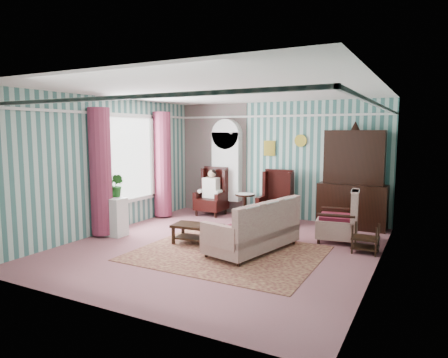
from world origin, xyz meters
The scene contains 17 objects.
floor centered at (0.00, 0.00, 0.00)m, with size 6.00×6.00×0.00m, color #95565C.
room_shell centered at (-0.62, 0.18, 2.01)m, with size 5.53×6.02×2.91m.
bookcase centered at (-1.35, 2.84, 1.12)m, with size 0.80×0.28×2.24m, color white.
dresser_hutch centered at (1.90, 2.72, 1.18)m, with size 1.50×0.56×2.36m, color black.
wingback_left centered at (-1.60, 2.45, 0.62)m, with size 0.76×0.80×1.25m, color black.
wingback_right centered at (0.15, 2.45, 0.62)m, with size 0.76×0.80×1.25m, color black.
seated_woman centered at (-1.60, 2.45, 0.59)m, with size 0.44×0.40×1.18m, color silver, non-canonical shape.
round_side_table centered at (-0.70, 2.60, 0.30)m, with size 0.50×0.50×0.60m, color black.
nest_table centered at (2.47, 0.90, 0.27)m, with size 0.45×0.38×0.54m, color black.
plant_stand centered at (-2.40, -0.30, 0.40)m, with size 0.55×0.35×0.80m, color silver.
rug centered at (0.30, -0.30, 0.01)m, with size 3.20×2.60×0.01m, color #4A181A.
sofa centered at (0.62, 0.07, 0.55)m, with size 1.93×0.89×1.10m, color beige.
floral_armchair centered at (1.85, 1.45, 0.45)m, with size 0.85×0.77×0.90m, color #BCAE91.
coffee_table centered at (-0.50, -0.03, 0.19)m, with size 0.95×0.51×0.38m, color black.
potted_plant_a centered at (-2.51, -0.44, 1.03)m, with size 0.41×0.36×0.46m, color #235119.
potted_plant_b centered at (-2.37, -0.17, 1.05)m, with size 0.27×0.22×0.49m, color #24561B.
potted_plant_c centered at (-2.48, -0.23, 1.00)m, with size 0.22×0.22×0.40m, color #1C5A1C.
Camera 1 is at (3.48, -6.46, 2.17)m, focal length 32.00 mm.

